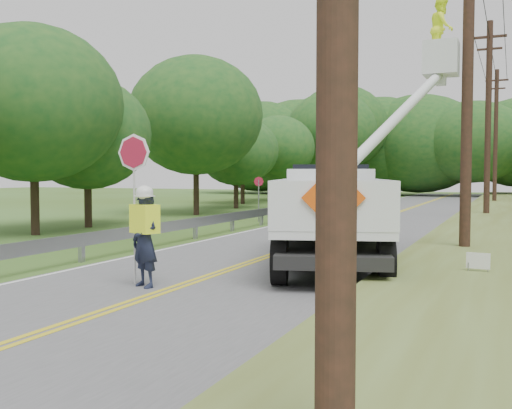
% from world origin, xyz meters
% --- Properties ---
extents(ground, '(140.00, 140.00, 0.00)m').
position_xyz_m(ground, '(0.00, 0.00, 0.00)').
color(ground, '#394E15').
rests_on(ground, ground).
extents(road, '(7.20, 96.00, 0.03)m').
position_xyz_m(road, '(0.00, 14.00, 0.01)').
color(road, '#535355').
rests_on(road, ground).
extents(guardrail, '(0.18, 48.00, 0.77)m').
position_xyz_m(guardrail, '(-4.02, 14.91, 0.55)').
color(guardrail, '#929599').
rests_on(guardrail, ground).
extents(utility_poles, '(1.60, 43.30, 10.00)m').
position_xyz_m(utility_poles, '(5.00, 17.02, 5.27)').
color(utility_poles, black).
rests_on(utility_poles, ground).
extents(treeline_left, '(10.45, 56.97, 11.31)m').
position_xyz_m(treeline_left, '(-10.31, 33.03, 5.68)').
color(treeline_left, '#332319').
rests_on(treeline_left, ground).
extents(treeline_horizon, '(57.23, 14.79, 11.21)m').
position_xyz_m(treeline_horizon, '(-1.59, 56.26, 5.50)').
color(treeline_horizon, '#17491C').
rests_on(treeline_horizon, ground).
extents(flagger, '(1.19, 0.68, 3.11)m').
position_xyz_m(flagger, '(-0.60, 1.76, 1.12)').
color(flagger, '#191E33').
rests_on(flagger, road).
extents(bucket_truck, '(4.94, 7.74, 7.13)m').
position_xyz_m(bucket_truck, '(1.93, 7.14, 1.62)').
color(bucket_truck, black).
rests_on(bucket_truck, road).
extents(suv_silver, '(3.41, 6.09, 1.61)m').
position_xyz_m(suv_silver, '(-1.58, 17.54, 0.83)').
color(suv_silver, '#A4A6AB').
rests_on(suv_silver, road).
extents(suv_darkgrey, '(3.23, 5.23, 1.42)m').
position_xyz_m(suv_darkgrey, '(-1.51, 22.32, 0.73)').
color(suv_darkgrey, '#3D3F46').
rests_on(suv_darkgrey, road).
extents(stop_sign_permanent, '(0.41, 0.25, 2.17)m').
position_xyz_m(stop_sign_permanent, '(-4.91, 17.56, 1.41)').
color(stop_sign_permanent, '#929599').
rests_on(stop_sign_permanent, ground).
extents(yard_sign, '(0.47, 0.08, 0.68)m').
position_xyz_m(yard_sign, '(5.56, 4.70, 0.49)').
color(yard_sign, white).
rests_on(yard_sign, ground).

